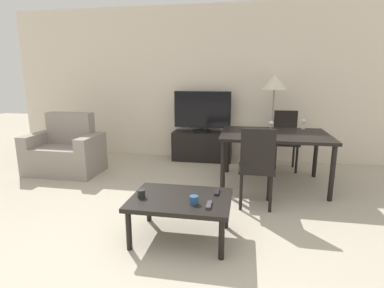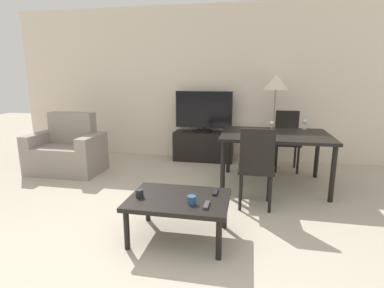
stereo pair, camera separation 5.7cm
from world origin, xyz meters
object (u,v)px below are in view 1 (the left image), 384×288
at_px(remote_primary, 209,205).
at_px(floor_lamp, 274,86).
at_px(tv, 202,112).
at_px(coffee_table, 181,202).
at_px(dining_chair_near, 257,164).
at_px(cup_white_near, 141,194).
at_px(remote_secondary, 217,192).
at_px(dining_chair_far, 285,137).
at_px(tv_stand, 202,146).
at_px(cup_colored_far, 194,200).
at_px(dining_table, 274,138).
at_px(armchair, 66,152).
at_px(wine_glass_center, 304,122).
at_px(wine_glass_left, 271,124).

bearing_deg(remote_primary, floor_lamp, 74.87).
relative_size(tv, coffee_table, 1.09).
distance_m(dining_chair_near, floor_lamp, 1.89).
bearing_deg(cup_white_near, remote_primary, -6.99).
height_order(remote_primary, remote_secondary, same).
distance_m(tv, dining_chair_far, 1.46).
xyz_separation_m(dining_chair_far, remote_primary, (-0.92, -2.58, -0.11)).
relative_size(floor_lamp, cup_white_near, 21.19).
relative_size(tv_stand, coffee_table, 1.15).
relative_size(tv, cup_colored_far, 13.01).
xyz_separation_m(tv, dining_table, (1.15, -1.06, -0.22)).
distance_m(armchair, dining_chair_near, 3.03).
bearing_deg(remote_primary, cup_colored_far, 169.84).
relative_size(dining_chair_far, cup_colored_far, 12.36).
bearing_deg(remote_secondary, tv_stand, 101.56).
bearing_deg(armchair, remote_primary, -35.25).
xyz_separation_m(tv_stand, cup_colored_far, (0.34, -2.80, 0.18)).
relative_size(dining_table, cup_white_near, 19.92).
relative_size(dining_chair_far, wine_glass_center, 6.47).
relative_size(tv_stand, floor_lamp, 0.69).
relative_size(tv_stand, remote_secondary, 6.98).
distance_m(remote_secondary, wine_glass_left, 1.76).
height_order(dining_chair_near, remote_secondary, dining_chair_near).
xyz_separation_m(dining_chair_far, cup_colored_far, (-1.06, -2.56, -0.09)).
bearing_deg(tv_stand, tv, -90.00).
height_order(floor_lamp, wine_glass_left, floor_lamp).
height_order(armchair, floor_lamp, floor_lamp).
distance_m(dining_table, cup_colored_far, 1.92).
xyz_separation_m(floor_lamp, wine_glass_center, (0.41, -0.43, -0.50)).
xyz_separation_m(coffee_table, cup_white_near, (-0.36, -0.06, 0.08)).
relative_size(armchair, cup_white_near, 15.36).
height_order(armchair, tv, tv).
xyz_separation_m(dining_chair_near, dining_chair_far, (0.50, 1.66, 0.00)).
distance_m(armchair, remote_primary, 3.04).
height_order(tv, wine_glass_left, tv).
relative_size(dining_chair_near, remote_secondary, 6.30).
bearing_deg(coffee_table, cup_white_near, -171.03).
xyz_separation_m(armchair, dining_table, (3.16, -0.00, 0.34)).
bearing_deg(dining_chair_near, coffee_table, -131.46).
bearing_deg(armchair, wine_glass_left, 2.77).
relative_size(dining_chair_near, cup_white_near, 13.17).
xyz_separation_m(dining_table, dining_chair_near, (-0.25, -0.83, -0.14)).
distance_m(tv, floor_lamp, 1.28).
height_order(tv, dining_chair_far, tv).
distance_m(dining_chair_near, wine_glass_center, 1.47).
distance_m(dining_table, wine_glass_center, 0.64).
bearing_deg(wine_glass_left, wine_glass_center, 30.08).
bearing_deg(tv, armchair, -152.14).
height_order(tv_stand, dining_table, dining_table).
distance_m(armchair, cup_colored_far, 2.92).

